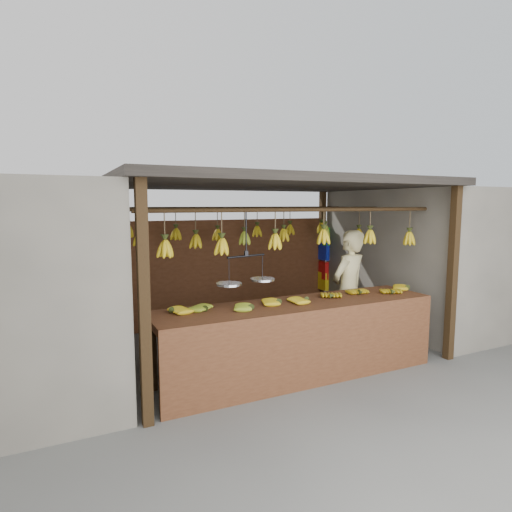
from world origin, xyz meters
TOP-DOWN VIEW (x-y plane):
  - ground at (0.00, 0.00)m, footprint 80.00×80.00m
  - stall at (0.00, 0.33)m, footprint 4.30×3.30m
  - neighbor_right at (3.60, 0.00)m, footprint 3.00×3.00m
  - counter at (-0.12, -1.23)m, footprint 3.65×0.80m
  - hanging_bananas at (-0.00, 0.02)m, footprint 3.63×2.20m
  - balance_scale at (-0.75, -1.00)m, footprint 0.74×0.38m
  - vendor at (1.02, -0.60)m, footprint 0.72×0.59m
  - bag_bundles at (1.94, 1.35)m, footprint 0.08×0.26m

SIDE VIEW (x-z plane):
  - ground at x=0.00m, z-range 0.00..0.00m
  - counter at x=-0.12m, z-range 0.23..1.19m
  - vendor at x=1.02m, z-range 0.00..1.71m
  - bag_bundles at x=1.94m, z-range 0.41..1.61m
  - neighbor_right at x=3.60m, z-range 0.00..2.30m
  - balance_scale at x=-0.75m, z-range 0.81..1.64m
  - hanging_bananas at x=0.00m, z-range 1.43..1.81m
  - stall at x=0.00m, z-range 0.77..3.17m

